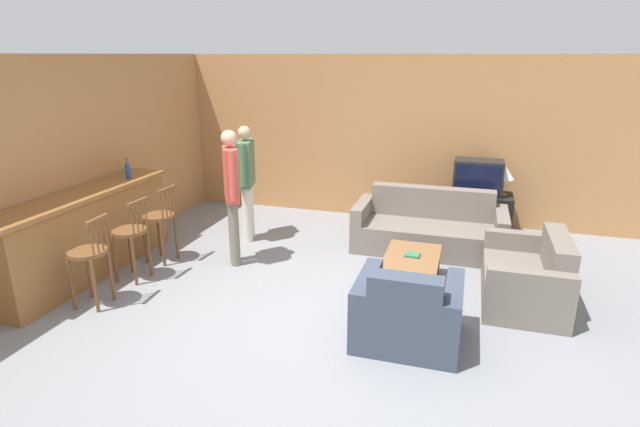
% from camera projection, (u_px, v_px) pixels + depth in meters
% --- Properties ---
extents(ground_plane, '(24.00, 24.00, 0.00)m').
position_uv_depth(ground_plane, '(314.00, 315.00, 5.19)').
color(ground_plane, gray).
extents(wall_back, '(9.40, 0.08, 2.60)m').
position_uv_depth(wall_back, '(380.00, 138.00, 8.03)').
color(wall_back, '#B27A47').
rests_on(wall_back, ground_plane).
extents(wall_left, '(0.08, 8.56, 2.60)m').
position_uv_depth(wall_left, '(115.00, 153.00, 6.86)').
color(wall_left, '#B27A47').
rests_on(wall_left, ground_plane).
extents(bar_counter, '(0.55, 2.63, 1.04)m').
position_uv_depth(bar_counter, '(87.00, 234.00, 6.01)').
color(bar_counter, brown).
rests_on(bar_counter, ground_plane).
extents(bar_chair_near, '(0.42, 0.42, 1.00)m').
position_uv_depth(bar_chair_near, '(90.00, 258.00, 5.25)').
color(bar_chair_near, brown).
rests_on(bar_chair_near, ground_plane).
extents(bar_chair_mid, '(0.41, 0.41, 1.00)m').
position_uv_depth(bar_chair_mid, '(131.00, 237.00, 5.87)').
color(bar_chair_mid, brown).
rests_on(bar_chair_mid, ground_plane).
extents(bar_chair_far, '(0.43, 0.43, 1.00)m').
position_uv_depth(bar_chair_far, '(160.00, 221.00, 6.41)').
color(bar_chair_far, brown).
rests_on(bar_chair_far, ground_plane).
extents(couch_far, '(2.02, 0.90, 0.81)m').
position_uv_depth(couch_far, '(429.00, 229.00, 6.89)').
color(couch_far, '#70665B').
rests_on(couch_far, ground_plane).
extents(armchair_near, '(0.96, 0.86, 0.79)m').
position_uv_depth(armchair_near, '(407.00, 314.00, 4.64)').
color(armchair_near, '#384251').
rests_on(armchair_near, ground_plane).
extents(loveseat_right, '(0.83, 1.32, 0.78)m').
position_uv_depth(loveseat_right, '(528.00, 278.00, 5.40)').
color(loveseat_right, '#70665B').
rests_on(loveseat_right, ground_plane).
extents(coffee_table, '(0.62, 0.93, 0.37)m').
position_uv_depth(coffee_table, '(412.00, 260.00, 5.78)').
color(coffee_table, brown).
rests_on(coffee_table, ground_plane).
extents(tv_unit, '(1.05, 0.55, 0.61)m').
position_uv_depth(tv_unit, '(474.00, 213.00, 7.51)').
color(tv_unit, black).
rests_on(tv_unit, ground_plane).
extents(tv, '(0.70, 0.41, 0.51)m').
position_uv_depth(tv, '(478.00, 177.00, 7.34)').
color(tv, black).
rests_on(tv, tv_unit).
extents(bottle, '(0.07, 0.07, 0.26)m').
position_uv_depth(bottle, '(128.00, 169.00, 6.49)').
color(bottle, '#234293').
rests_on(bottle, bar_counter).
extents(book_on_table, '(0.18, 0.15, 0.03)m').
position_uv_depth(book_on_table, '(412.00, 255.00, 5.76)').
color(book_on_table, '#33704C').
rests_on(book_on_table, coffee_table).
extents(table_lamp, '(0.29, 0.29, 0.45)m').
position_uv_depth(table_lamp, '(504.00, 173.00, 7.22)').
color(table_lamp, brown).
rests_on(table_lamp, tv_unit).
extents(person_by_window, '(0.29, 0.57, 1.66)m').
position_uv_depth(person_by_window, '(246.00, 177.00, 7.05)').
color(person_by_window, silver).
rests_on(person_by_window, ground_plane).
extents(person_by_counter, '(0.34, 0.46, 1.73)m').
position_uv_depth(person_by_counter, '(232.00, 189.00, 6.20)').
color(person_by_counter, '#756B5B').
rests_on(person_by_counter, ground_plane).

